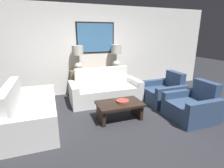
# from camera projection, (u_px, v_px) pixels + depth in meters

# --- Properties ---
(ground_plane) EXTENTS (20.00, 20.00, 0.00)m
(ground_plane) POSITION_uv_depth(u_px,v_px,m) (127.00, 125.00, 3.61)
(ground_plane) COLOR #28282D
(back_wall) EXTENTS (8.02, 0.12, 2.65)m
(back_wall) POSITION_uv_depth(u_px,v_px,m) (95.00, 50.00, 5.46)
(back_wall) COLOR silver
(back_wall) RESTS_ON ground_plane
(console_table) EXTENTS (1.69, 0.38, 0.78)m
(console_table) POSITION_uv_depth(u_px,v_px,m) (98.00, 81.00, 5.48)
(console_table) COLOR brown
(console_table) RESTS_ON ground_plane
(table_lamp_left) EXTENTS (0.32, 0.32, 0.72)m
(table_lamp_left) POSITION_uv_depth(u_px,v_px,m) (78.00, 55.00, 5.06)
(table_lamp_left) COLOR silver
(table_lamp_left) RESTS_ON console_table
(table_lamp_right) EXTENTS (0.32, 0.32, 0.72)m
(table_lamp_right) POSITION_uv_depth(u_px,v_px,m) (116.00, 53.00, 5.44)
(table_lamp_right) COLOR silver
(table_lamp_right) RESTS_ON console_table
(couch_by_back_wall) EXTENTS (1.92, 0.90, 0.89)m
(couch_by_back_wall) POSITION_uv_depth(u_px,v_px,m) (105.00, 90.00, 4.88)
(couch_by_back_wall) COLOR silver
(couch_by_back_wall) RESTS_ON ground_plane
(couch_by_side) EXTENTS (0.90, 1.92, 0.89)m
(couch_by_side) POSITION_uv_depth(u_px,v_px,m) (30.00, 113.00, 3.52)
(couch_by_side) COLOR silver
(couch_by_side) RESTS_ON ground_plane
(coffee_table) EXTENTS (0.98, 0.60, 0.39)m
(coffee_table) POSITION_uv_depth(u_px,v_px,m) (120.00, 107.00, 3.81)
(coffee_table) COLOR black
(coffee_table) RESTS_ON ground_plane
(decorative_bowl) EXTENTS (0.28, 0.28, 0.04)m
(decorative_bowl) POSITION_uv_depth(u_px,v_px,m) (123.00, 101.00, 3.81)
(decorative_bowl) COLOR #93382D
(decorative_bowl) RESTS_ON coffee_table
(armchair_near_back_wall) EXTENTS (0.92, 0.89, 0.83)m
(armchair_near_back_wall) POSITION_uv_depth(u_px,v_px,m) (164.00, 93.00, 4.77)
(armchair_near_back_wall) COLOR navy
(armchair_near_back_wall) RESTS_ON ground_plane
(armchair_near_camera) EXTENTS (0.92, 0.89, 0.83)m
(armchair_near_camera) POSITION_uv_depth(u_px,v_px,m) (192.00, 107.00, 3.84)
(armchair_near_camera) COLOR navy
(armchair_near_camera) RESTS_ON ground_plane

